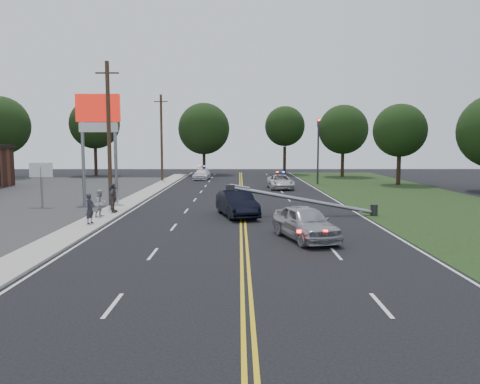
{
  "coord_description": "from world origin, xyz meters",
  "views": [
    {
      "loc": [
        -0.22,
        -20.48,
        4.46
      ],
      "look_at": [
        -0.17,
        5.79,
        1.7
      ],
      "focal_mm": 35.0,
      "sensor_mm": 36.0,
      "label": 1
    }
  ],
  "objects_px": {
    "utility_pole_mid": "(109,134)",
    "bystander_b": "(101,203)",
    "traffic_signal": "(318,145)",
    "bystander_c": "(113,197)",
    "fallen_streetlight": "(311,201)",
    "crashed_sedan": "(237,203)",
    "waiting_sedan": "(305,223)",
    "pylon_sign": "(98,122)",
    "bystander_a": "(90,209)",
    "bystander_d": "(113,198)",
    "emergency_b": "(202,174)",
    "utility_pole_far": "(162,138)",
    "emergency_a": "(280,182)",
    "small_sign": "(41,174)"
  },
  "relations": [
    {
      "from": "emergency_b",
      "to": "fallen_streetlight",
      "type": "bearing_deg",
      "value": -67.96
    },
    {
      "from": "utility_pole_mid",
      "to": "bystander_b",
      "type": "xyz_separation_m",
      "value": [
        0.79,
        -5.08,
        -4.16
      ]
    },
    {
      "from": "bystander_b",
      "to": "traffic_signal",
      "type": "bearing_deg",
      "value": -6.5
    },
    {
      "from": "utility_pole_mid",
      "to": "crashed_sedan",
      "type": "bearing_deg",
      "value": -25.66
    },
    {
      "from": "small_sign",
      "to": "utility_pole_mid",
      "type": "xyz_separation_m",
      "value": [
        4.8,
        0.0,
        2.75
      ]
    },
    {
      "from": "pylon_sign",
      "to": "bystander_a",
      "type": "bearing_deg",
      "value": -76.79
    },
    {
      "from": "utility_pole_far",
      "to": "emergency_a",
      "type": "relative_size",
      "value": 2.03
    },
    {
      "from": "bystander_a",
      "to": "bystander_c",
      "type": "bearing_deg",
      "value": 18.16
    },
    {
      "from": "waiting_sedan",
      "to": "bystander_c",
      "type": "bearing_deg",
      "value": 125.38
    },
    {
      "from": "utility_pole_far",
      "to": "bystander_a",
      "type": "distance_m",
      "value": 29.79
    },
    {
      "from": "small_sign",
      "to": "utility_pole_far",
      "type": "height_order",
      "value": "utility_pole_far"
    },
    {
      "from": "utility_pole_mid",
      "to": "small_sign",
      "type": "bearing_deg",
      "value": 180.0
    },
    {
      "from": "traffic_signal",
      "to": "bystander_d",
      "type": "xyz_separation_m",
      "value": [
        -16.41,
        -21.35,
        -3.17
      ]
    },
    {
      "from": "utility_pole_mid",
      "to": "emergency_b",
      "type": "height_order",
      "value": "utility_pole_mid"
    },
    {
      "from": "bystander_a",
      "to": "bystander_d",
      "type": "xyz_separation_m",
      "value": [
        0.16,
        4.13,
        0.1
      ]
    },
    {
      "from": "bystander_a",
      "to": "utility_pole_far",
      "type": "bearing_deg",
      "value": 17.76
    },
    {
      "from": "crashed_sedan",
      "to": "small_sign",
      "type": "bearing_deg",
      "value": 147.98
    },
    {
      "from": "traffic_signal",
      "to": "bystander_d",
      "type": "height_order",
      "value": "traffic_signal"
    },
    {
      "from": "utility_pole_far",
      "to": "bystander_d",
      "type": "xyz_separation_m",
      "value": [
        1.09,
        -25.36,
        -4.05
      ]
    },
    {
      "from": "traffic_signal",
      "to": "fallen_streetlight",
      "type": "relative_size",
      "value": 0.75
    },
    {
      "from": "crashed_sedan",
      "to": "bystander_a",
      "type": "bearing_deg",
      "value": -172.53
    },
    {
      "from": "small_sign",
      "to": "fallen_streetlight",
      "type": "height_order",
      "value": "small_sign"
    },
    {
      "from": "waiting_sedan",
      "to": "bystander_a",
      "type": "xyz_separation_m",
      "value": [
        -11.11,
        3.67,
        0.15
      ]
    },
    {
      "from": "crashed_sedan",
      "to": "waiting_sedan",
      "type": "relative_size",
      "value": 1.04
    },
    {
      "from": "utility_pole_mid",
      "to": "bystander_c",
      "type": "relative_size",
      "value": 6.24
    },
    {
      "from": "bystander_d",
      "to": "pylon_sign",
      "type": "bearing_deg",
      "value": 25.97
    },
    {
      "from": "pylon_sign",
      "to": "emergency_a",
      "type": "relative_size",
      "value": 1.63
    },
    {
      "from": "bystander_c",
      "to": "waiting_sedan",
      "type": "bearing_deg",
      "value": -129.96
    },
    {
      "from": "small_sign",
      "to": "traffic_signal",
      "type": "height_order",
      "value": "traffic_signal"
    },
    {
      "from": "bystander_d",
      "to": "crashed_sedan",
      "type": "bearing_deg",
      "value": -94.62
    },
    {
      "from": "waiting_sedan",
      "to": "bystander_b",
      "type": "bearing_deg",
      "value": 135.47
    },
    {
      "from": "pylon_sign",
      "to": "bystander_a",
      "type": "height_order",
      "value": "pylon_sign"
    },
    {
      "from": "small_sign",
      "to": "emergency_b",
      "type": "xyz_separation_m",
      "value": [
        9.24,
        24.52,
        -1.7
      ]
    },
    {
      "from": "waiting_sedan",
      "to": "fallen_streetlight",
      "type": "bearing_deg",
      "value": 63.16
    },
    {
      "from": "utility_pole_far",
      "to": "emergency_b",
      "type": "height_order",
      "value": "utility_pole_far"
    },
    {
      "from": "traffic_signal",
      "to": "bystander_c",
      "type": "xyz_separation_m",
      "value": [
        -16.78,
        -20.16,
        -3.28
      ]
    },
    {
      "from": "pylon_sign",
      "to": "emergency_b",
      "type": "height_order",
      "value": "pylon_sign"
    },
    {
      "from": "fallen_streetlight",
      "to": "crashed_sedan",
      "type": "relative_size",
      "value": 1.95
    },
    {
      "from": "utility_pole_mid",
      "to": "bystander_c",
      "type": "distance_m",
      "value": 4.75
    },
    {
      "from": "bystander_a",
      "to": "bystander_b",
      "type": "bearing_deg",
      "value": 19.16
    },
    {
      "from": "traffic_signal",
      "to": "utility_pole_far",
      "type": "height_order",
      "value": "utility_pole_far"
    },
    {
      "from": "crashed_sedan",
      "to": "emergency_b",
      "type": "bearing_deg",
      "value": 84.0
    },
    {
      "from": "fallen_streetlight",
      "to": "crashed_sedan",
      "type": "distance_m",
      "value": 4.54
    },
    {
      "from": "fallen_streetlight",
      "to": "crashed_sedan",
      "type": "bearing_deg",
      "value": -176.81
    },
    {
      "from": "pylon_sign",
      "to": "waiting_sedan",
      "type": "xyz_separation_m",
      "value": [
        13.34,
        -13.15,
        -5.21
      ]
    },
    {
      "from": "bystander_b",
      "to": "emergency_b",
      "type": "bearing_deg",
      "value": 22.38
    },
    {
      "from": "emergency_b",
      "to": "bystander_b",
      "type": "bearing_deg",
      "value": -92.41
    },
    {
      "from": "crashed_sedan",
      "to": "bystander_a",
      "type": "relative_size",
      "value": 2.95
    },
    {
      "from": "waiting_sedan",
      "to": "utility_pole_far",
      "type": "bearing_deg",
      "value": 93.79
    },
    {
      "from": "traffic_signal",
      "to": "bystander_c",
      "type": "relative_size",
      "value": 4.4
    }
  ]
}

